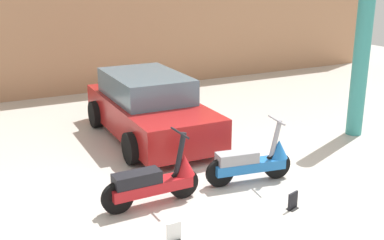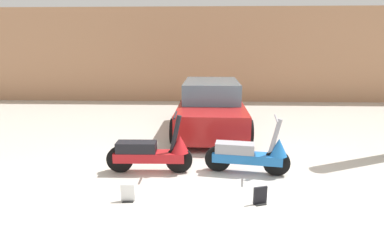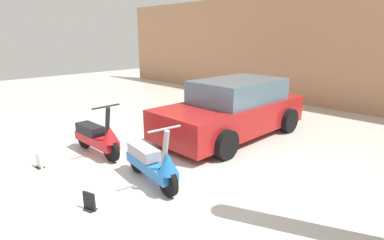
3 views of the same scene
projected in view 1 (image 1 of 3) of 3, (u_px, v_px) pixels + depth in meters
name	position (u px, v px, depth m)	size (l,w,h in m)	color
ground_plane	(244.00, 198.00, 7.26)	(28.00, 28.00, 0.00)	beige
wall_back	(93.00, 26.00, 13.17)	(19.60, 0.12, 3.66)	tan
scooter_front_left	(156.00, 180.00, 6.97)	(1.51, 0.54, 1.06)	black
scooter_front_right	(253.00, 161.00, 7.73)	(1.46, 0.56, 1.02)	black
car_rear_left	(149.00, 108.00, 9.79)	(1.90, 3.83, 1.29)	maroon
placard_near_left_scooter	(174.00, 233.00, 6.08)	(0.20, 0.13, 0.26)	black
placard_near_right_scooter	(293.00, 202.00, 6.90)	(0.20, 0.16, 0.26)	black
support_column_side	(362.00, 47.00, 9.59)	(0.32, 0.32, 3.66)	teal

